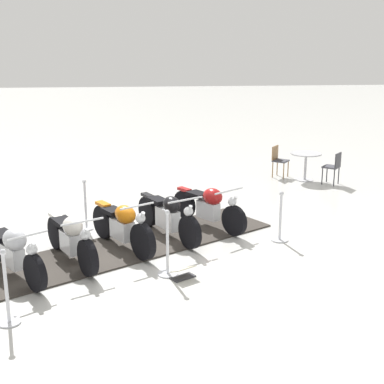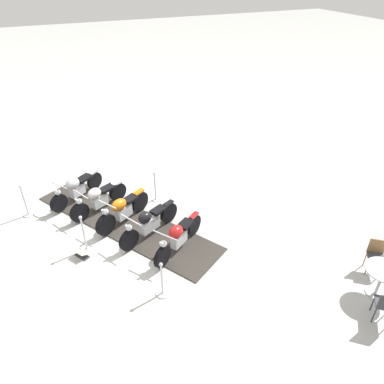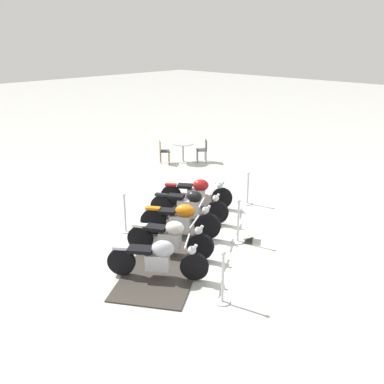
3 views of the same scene
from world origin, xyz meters
The scene contains 14 objects.
ground_plane centered at (0.00, 0.00, 0.00)m, with size 80.00×80.00×0.00m, color silver.
display_platform centered at (0.00, 0.00, 0.02)m, with size 6.37×1.53×0.03m, color #38332D.
motorcycle_chrome centered at (-1.75, -1.13, 0.49)m, with size 1.37×1.83×0.89m.
motorcycle_cream centered at (-0.88, -0.57, 0.47)m, with size 1.15×1.93×0.91m.
motorcycle_copper centered at (0.02, -0.03, 0.49)m, with size 1.21×1.85×0.98m.
motorcycle_black centered at (0.90, 0.52, 0.48)m, with size 1.22×2.03×0.93m.
motorcycle_maroon centered at (1.80, 1.06, 0.49)m, with size 1.34×1.82×0.91m.
stanchion_right_rear centered at (3.08, 0.17, 0.31)m, with size 0.34×0.34×1.01m.
stanchion_right_front centered at (-1.53, -2.68, 0.36)m, with size 0.32×0.32×1.10m.
stanchion_right_mid centered at (0.78, -1.26, 0.35)m, with size 0.35×0.35×1.15m.
stanchion_left_mid centered at (-0.78, 1.26, 0.39)m, with size 0.28×0.28×1.08m.
info_placard centered at (1.02, -1.42, 0.08)m, with size 0.46×0.43×0.22m.
cafe_table centered at (5.06, 4.90, 0.60)m, with size 0.87×0.87×0.79m.
cafe_chair_across_table centered at (4.41, 5.39, 0.53)m, with size 0.56×0.56×0.90m.
Camera 2 is at (8.80, -1.48, 6.82)m, focal length 33.79 mm.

